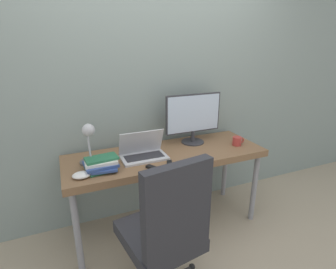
{
  "coord_description": "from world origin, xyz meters",
  "views": [
    {
      "loc": [
        -0.81,
        -1.66,
        1.66
      ],
      "look_at": [
        0.0,
        0.27,
        0.94
      ],
      "focal_mm": 28.0,
      "sensor_mm": 36.0,
      "label": 1
    }
  ],
  "objects": [
    {
      "name": "desk_lamp",
      "position": [
        -0.65,
        0.27,
        0.97
      ],
      "size": [
        0.16,
        0.27,
        0.37
      ],
      "color": "#4C4C51",
      "rests_on": "desk"
    },
    {
      "name": "wall_back",
      "position": [
        0.0,
        0.67,
        1.3
      ],
      "size": [
        8.0,
        0.05,
        2.6
      ],
      "color": "gray",
      "rests_on": "ground_plane"
    },
    {
      "name": "office_chair",
      "position": [
        -0.3,
        -0.41,
        0.57
      ],
      "size": [
        0.6,
        0.6,
        1.07
      ],
      "color": "black",
      "rests_on": "ground_plane"
    },
    {
      "name": "ground_plane",
      "position": [
        0.0,
        0.0,
        0.0
      ],
      "size": [
        12.0,
        12.0,
        0.0
      ],
      "primitive_type": "plane",
      "color": "tan"
    },
    {
      "name": "game_controller",
      "position": [
        -0.73,
        0.12,
        0.78
      ],
      "size": [
        0.13,
        0.11,
        0.04
      ],
      "color": "white",
      "rests_on": "desk"
    },
    {
      "name": "desk",
      "position": [
        0.0,
        0.3,
        0.69
      ],
      "size": [
        1.75,
        0.61,
        0.76
      ],
      "color": "brown",
      "rests_on": "ground_plane"
    },
    {
      "name": "tv_remote",
      "position": [
        -0.08,
        0.05,
        0.77
      ],
      "size": [
        0.09,
        0.15,
        0.02
      ],
      "color": "black",
      "rests_on": "desk"
    },
    {
      "name": "mug",
      "position": [
        0.69,
        0.22,
        0.8
      ],
      "size": [
        0.12,
        0.08,
        0.08
      ],
      "color": "#B23833",
      "rests_on": "desk"
    },
    {
      "name": "media_remote",
      "position": [
        -0.21,
        0.04,
        0.77
      ],
      "size": [
        0.1,
        0.14,
        0.02
      ],
      "color": "black",
      "rests_on": "desk"
    },
    {
      "name": "book_stack",
      "position": [
        -0.58,
        0.19,
        0.81
      ],
      "size": [
        0.26,
        0.23,
        0.1
      ],
      "color": "#286B47",
      "rests_on": "desk"
    },
    {
      "name": "monitor",
      "position": [
        0.33,
        0.45,
        1.02
      ],
      "size": [
        0.56,
        0.22,
        0.47
      ],
      "color": "#333338",
      "rests_on": "desk"
    },
    {
      "name": "laptop",
      "position": [
        -0.22,
        0.29,
        0.81
      ],
      "size": [
        0.38,
        0.23,
        0.23
      ],
      "color": "silver",
      "rests_on": "desk"
    }
  ]
}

